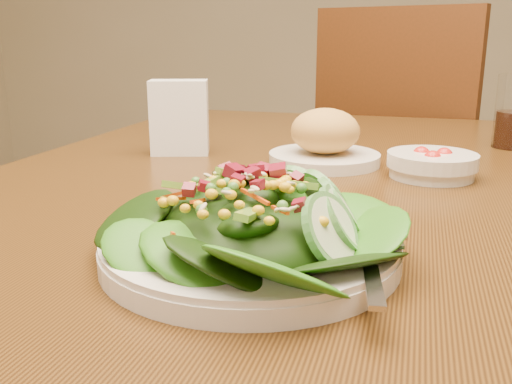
% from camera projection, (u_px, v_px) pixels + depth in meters
% --- Properties ---
extents(dining_table, '(0.90, 1.40, 0.75)m').
position_uv_depth(dining_table, '(284.00, 248.00, 0.83)').
color(dining_table, '#4C2E0F').
rests_on(dining_table, ground_plane).
extents(chair_far, '(0.60, 0.61, 1.02)m').
position_uv_depth(chair_far, '(406.00, 178.00, 1.68)').
color(chair_far, '#46200B').
rests_on(chair_far, ground_plane).
extents(salad_plate, '(0.28, 0.27, 0.08)m').
position_uv_depth(salad_plate, '(260.00, 230.00, 0.51)').
color(salad_plate, silver).
rests_on(salad_plate, dining_table).
extents(bread_plate, '(0.18, 0.18, 0.09)m').
position_uv_depth(bread_plate, '(325.00, 141.00, 0.90)').
color(bread_plate, silver).
rests_on(bread_plate, dining_table).
extents(tomato_bowl, '(0.13, 0.13, 0.04)m').
position_uv_depth(tomato_bowl, '(432.00, 164.00, 0.82)').
color(tomato_bowl, silver).
rests_on(tomato_bowl, dining_table).
extents(napkin_holder, '(0.11, 0.08, 0.13)m').
position_uv_depth(napkin_holder, '(179.00, 115.00, 0.97)').
color(napkin_holder, white).
rests_on(napkin_holder, dining_table).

